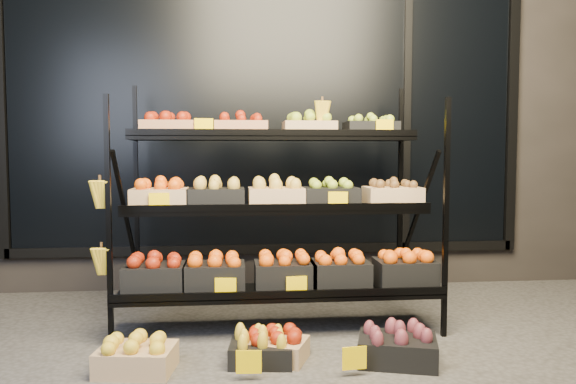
{
  "coord_description": "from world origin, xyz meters",
  "views": [
    {
      "loc": [
        -0.3,
        -3.18,
        1.16
      ],
      "look_at": [
        0.07,
        0.55,
        0.9
      ],
      "focal_mm": 35.0,
      "sensor_mm": 36.0,
      "label": 1
    }
  ],
  "objects": [
    {
      "name": "ground",
      "position": [
        0.0,
        0.0,
        0.0
      ],
      "size": [
        24.0,
        24.0,
        0.0
      ],
      "primitive_type": "plane",
      "color": "#514F4C",
      "rests_on": "ground"
    },
    {
      "name": "building",
      "position": [
        0.0,
        2.59,
        1.75
      ],
      "size": [
        6.0,
        2.08,
        3.5
      ],
      "color": "#2D2826",
      "rests_on": "ground"
    },
    {
      "name": "display_rack",
      "position": [
        -0.01,
        0.6,
        0.79
      ],
      "size": [
        2.18,
        1.02,
        1.66
      ],
      "color": "black",
      "rests_on": "ground"
    },
    {
      "name": "tag_floor_a",
      "position": [
        -0.22,
        -0.4,
        0.06
      ],
      "size": [
        0.13,
        0.01,
        0.12
      ],
      "primitive_type": "cube",
      "color": "#FFCF00",
      "rests_on": "ground"
    },
    {
      "name": "tag_floor_b",
      "position": [
        0.32,
        -0.4,
        0.06
      ],
      "size": [
        0.13,
        0.01,
        0.12
      ],
      "primitive_type": "cube",
      "color": "#FFCF00",
      "rests_on": "ground"
    },
    {
      "name": "floor_crate_left",
      "position": [
        -0.81,
        -0.22,
        0.09
      ],
      "size": [
        0.43,
        0.34,
        0.2
      ],
      "rotation": [
        0.0,
        0.0,
        -0.14
      ],
      "color": "tan",
      "rests_on": "ground"
    },
    {
      "name": "floor_crate_midleft",
      "position": [
        -0.15,
        -0.17,
        0.08
      ],
      "size": [
        0.37,
        0.29,
        0.18
      ],
      "rotation": [
        0.0,
        0.0,
        -0.11
      ],
      "color": "black",
      "rests_on": "ground"
    },
    {
      "name": "floor_crate_midright",
      "position": [
        -0.07,
        -0.12,
        0.09
      ],
      "size": [
        0.42,
        0.37,
        0.18
      ],
      "rotation": [
        0.0,
        0.0,
        -0.38
      ],
      "color": "tan",
      "rests_on": "ground"
    },
    {
      "name": "floor_crate_right",
      "position": [
        0.6,
        -0.23,
        0.1
      ],
      "size": [
        0.49,
        0.42,
        0.21
      ],
      "rotation": [
        0.0,
        0.0,
        -0.28
      ],
      "color": "black",
      "rests_on": "ground"
    }
  ]
}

